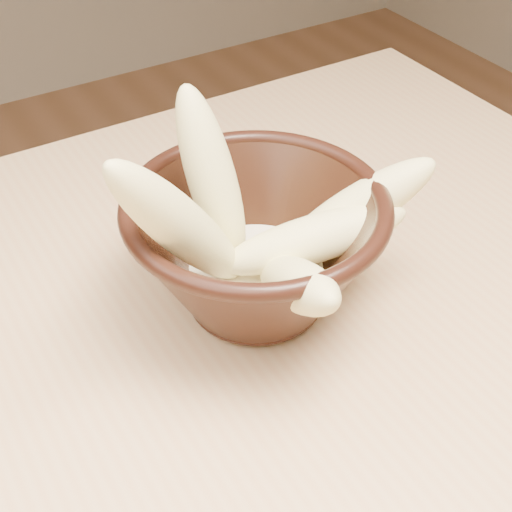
% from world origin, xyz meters
% --- Properties ---
extents(table, '(1.20, 0.80, 0.75)m').
position_xyz_m(table, '(0.00, 0.00, 0.67)').
color(table, tan).
rests_on(table, ground).
extents(bowl, '(0.21, 0.21, 0.11)m').
position_xyz_m(bowl, '(0.17, 0.05, 0.82)').
color(bowl, black).
rests_on(bowl, table).
extents(milk_puddle, '(0.12, 0.12, 0.02)m').
position_xyz_m(milk_puddle, '(0.17, 0.05, 0.79)').
color(milk_puddle, '#FCEFCB').
rests_on(milk_puddle, bowl).
extents(banana_upright, '(0.06, 0.09, 0.16)m').
position_xyz_m(banana_upright, '(0.15, 0.09, 0.86)').
color(banana_upright, '#ECDE8B').
rests_on(banana_upright, bowl).
extents(banana_left, '(0.14, 0.07, 0.17)m').
position_xyz_m(banana_left, '(0.10, 0.04, 0.87)').
color(banana_left, '#ECDE8B').
rests_on(banana_left, bowl).
extents(banana_right, '(0.15, 0.09, 0.11)m').
position_xyz_m(banana_right, '(0.25, 0.03, 0.83)').
color(banana_right, '#ECDE8B').
rests_on(banana_right, bowl).
extents(banana_across, '(0.16, 0.08, 0.06)m').
position_xyz_m(banana_across, '(0.20, 0.03, 0.83)').
color(banana_across, '#ECDE8B').
rests_on(banana_across, bowl).
extents(banana_front, '(0.07, 0.14, 0.10)m').
position_xyz_m(banana_front, '(0.16, -0.01, 0.83)').
color(banana_front, '#ECDE8B').
rests_on(banana_front, bowl).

